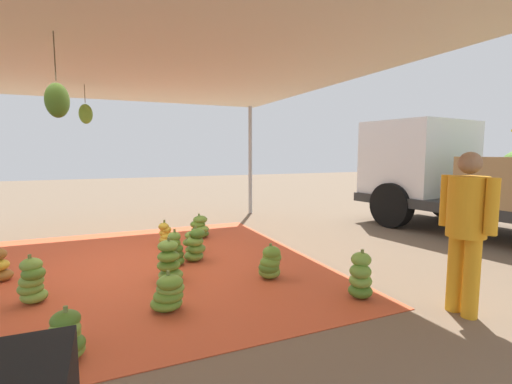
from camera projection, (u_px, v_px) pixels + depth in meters
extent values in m
plane|color=brown|center=(317.00, 247.00, 6.48)|extent=(40.00, 40.00, 0.00)
cube|color=#D1512D|center=(142.00, 268.00, 5.29)|extent=(5.29, 5.03, 0.01)
cylinder|color=#9EA0A5|center=(250.00, 161.00, 9.91)|extent=(0.10, 0.10, 2.91)
cube|color=beige|center=(135.00, 60.00, 4.97)|extent=(8.00, 7.00, 0.06)
cylinder|color=#4C422D|center=(55.00, 56.00, 3.73)|extent=(0.01, 0.01, 0.50)
ellipsoid|color=#477523|center=(57.00, 100.00, 3.78)|extent=(0.24, 0.24, 0.36)
cylinder|color=#4C422D|center=(85.00, 94.00, 6.63)|extent=(0.01, 0.01, 0.33)
ellipsoid|color=#60932D|center=(86.00, 114.00, 6.66)|extent=(0.24, 0.24, 0.36)
ellipsoid|color=#60932D|center=(166.00, 303.00, 3.85)|extent=(0.44, 0.44, 0.15)
ellipsoid|color=#60932D|center=(168.00, 296.00, 3.84)|extent=(0.34, 0.34, 0.15)
ellipsoid|color=#75A83D|center=(170.00, 288.00, 3.85)|extent=(0.39, 0.39, 0.15)
ellipsoid|color=#60932D|center=(170.00, 282.00, 3.79)|extent=(0.38, 0.38, 0.15)
cylinder|color=olive|center=(168.00, 276.00, 3.80)|extent=(0.04, 0.04, 0.12)
ellipsoid|color=gold|center=(165.00, 240.00, 6.64)|extent=(0.32, 0.32, 0.14)
ellipsoid|color=gold|center=(166.00, 236.00, 6.65)|extent=(0.25, 0.25, 0.14)
ellipsoid|color=gold|center=(165.00, 233.00, 6.66)|extent=(0.29, 0.29, 0.14)
ellipsoid|color=gold|center=(166.00, 230.00, 6.64)|extent=(0.27, 0.27, 0.14)
ellipsoid|color=gold|center=(164.00, 227.00, 6.60)|extent=(0.26, 0.26, 0.14)
cylinder|color=olive|center=(164.00, 223.00, 6.62)|extent=(0.04, 0.04, 0.12)
ellipsoid|color=#996628|center=(2.00, 275.00, 4.72)|extent=(0.29, 0.29, 0.15)
ellipsoid|color=#518428|center=(177.00, 261.00, 5.36)|extent=(0.24, 0.24, 0.15)
ellipsoid|color=#477523|center=(176.00, 255.00, 5.36)|extent=(0.24, 0.24, 0.15)
ellipsoid|color=#477523|center=(176.00, 249.00, 5.36)|extent=(0.29, 0.29, 0.15)
ellipsoid|color=#60932D|center=(174.00, 243.00, 5.34)|extent=(0.21, 0.21, 0.15)
ellipsoid|color=#6B9E38|center=(174.00, 237.00, 5.35)|extent=(0.25, 0.25, 0.15)
cylinder|color=olive|center=(175.00, 233.00, 5.32)|extent=(0.04, 0.04, 0.12)
ellipsoid|color=#477523|center=(360.00, 291.00, 4.17)|extent=(0.39, 0.39, 0.16)
ellipsoid|color=#75A83D|center=(360.00, 281.00, 4.15)|extent=(0.33, 0.33, 0.16)
ellipsoid|color=#6B9E38|center=(360.00, 271.00, 4.09)|extent=(0.30, 0.30, 0.16)
ellipsoid|color=#75A83D|center=(361.00, 259.00, 4.12)|extent=(0.32, 0.32, 0.16)
cylinder|color=olive|center=(362.00, 255.00, 4.10)|extent=(0.04, 0.04, 0.12)
ellipsoid|color=#75A83D|center=(34.00, 296.00, 4.04)|extent=(0.31, 0.31, 0.16)
ellipsoid|color=#6B9E38|center=(31.00, 288.00, 4.02)|extent=(0.32, 0.32, 0.16)
ellipsoid|color=#75A83D|center=(31.00, 281.00, 4.01)|extent=(0.34, 0.34, 0.16)
ellipsoid|color=#518428|center=(33.00, 273.00, 3.98)|extent=(0.34, 0.34, 0.16)
ellipsoid|color=#75A83D|center=(31.00, 265.00, 3.99)|extent=(0.30, 0.30, 0.16)
cylinder|color=olive|center=(30.00, 260.00, 3.98)|extent=(0.04, 0.04, 0.12)
ellipsoid|color=#75A83D|center=(171.00, 275.00, 4.75)|extent=(0.35, 0.35, 0.15)
ellipsoid|color=#60932D|center=(169.00, 265.00, 4.73)|extent=(0.42, 0.42, 0.15)
ellipsoid|color=#60932D|center=(168.00, 256.00, 4.68)|extent=(0.33, 0.33, 0.15)
ellipsoid|color=#6B9E38|center=(168.00, 246.00, 4.70)|extent=(0.31, 0.31, 0.15)
cylinder|color=olive|center=(169.00, 242.00, 4.68)|extent=(0.04, 0.04, 0.12)
ellipsoid|color=#6B9E38|center=(194.00, 256.00, 5.60)|extent=(0.32, 0.32, 0.16)
ellipsoid|color=#6B9E38|center=(196.00, 249.00, 5.57)|extent=(0.31, 0.31, 0.16)
ellipsoid|color=#75A83D|center=(195.00, 241.00, 5.54)|extent=(0.37, 0.37, 0.16)
ellipsoid|color=#477523|center=(197.00, 234.00, 5.53)|extent=(0.34, 0.34, 0.16)
cylinder|color=olive|center=(196.00, 230.00, 5.54)|extent=(0.04, 0.04, 0.12)
ellipsoid|color=#518428|center=(194.00, 250.00, 6.00)|extent=(0.40, 0.40, 0.13)
ellipsoid|color=#518428|center=(191.00, 242.00, 6.01)|extent=(0.37, 0.37, 0.13)
ellipsoid|color=#6B9E38|center=(192.00, 235.00, 6.00)|extent=(0.29, 0.29, 0.13)
cylinder|color=olive|center=(193.00, 232.00, 5.99)|extent=(0.04, 0.04, 0.12)
ellipsoid|color=#477523|center=(200.00, 234.00, 7.14)|extent=(0.39, 0.39, 0.16)
ellipsoid|color=#75A83D|center=(201.00, 229.00, 7.10)|extent=(0.45, 0.45, 0.16)
ellipsoid|color=#60932D|center=(198.00, 224.00, 7.11)|extent=(0.32, 0.32, 0.16)
ellipsoid|color=#6B9E38|center=(200.00, 220.00, 7.10)|extent=(0.38, 0.38, 0.16)
cylinder|color=olive|center=(199.00, 217.00, 7.09)|extent=(0.04, 0.04, 0.12)
ellipsoid|color=#6B9E38|center=(66.00, 351.00, 2.92)|extent=(0.33, 0.33, 0.15)
ellipsoid|color=#477523|center=(68.00, 345.00, 2.90)|extent=(0.27, 0.27, 0.15)
ellipsoid|color=#75A83D|center=(64.00, 335.00, 2.93)|extent=(0.32, 0.32, 0.15)
ellipsoid|color=#75A83D|center=(64.00, 330.00, 2.88)|extent=(0.30, 0.30, 0.15)
ellipsoid|color=#477523|center=(65.00, 320.00, 2.92)|extent=(0.23, 0.23, 0.15)
cylinder|color=olive|center=(66.00, 313.00, 2.90)|extent=(0.04, 0.04, 0.12)
ellipsoid|color=#6B9E38|center=(269.00, 272.00, 4.82)|extent=(0.36, 0.36, 0.18)
ellipsoid|color=#477523|center=(269.00, 267.00, 4.79)|extent=(0.39, 0.39, 0.18)
ellipsoid|color=#60932D|center=(270.00, 263.00, 4.79)|extent=(0.30, 0.30, 0.18)
ellipsoid|color=#60932D|center=(272.00, 257.00, 4.81)|extent=(0.31, 0.31, 0.18)
ellipsoid|color=#60932D|center=(272.00, 253.00, 4.78)|extent=(0.30, 0.30, 0.18)
cylinder|color=olive|center=(271.00, 248.00, 4.79)|extent=(0.04, 0.04, 0.12)
cube|color=silver|center=(419.00, 158.00, 8.70)|extent=(2.10, 2.46, 1.70)
cube|color=#232D38|center=(388.00, 144.00, 9.44)|extent=(0.30, 1.92, 0.75)
cylinder|color=black|center=(391.00, 205.00, 8.13)|extent=(1.03, 0.42, 1.00)
cylinder|color=black|center=(448.00, 199.00, 9.29)|extent=(1.03, 0.42, 1.00)
cylinder|color=orange|center=(455.00, 273.00, 3.83)|extent=(0.15, 0.15, 0.82)
cylinder|color=orange|center=(471.00, 278.00, 3.66)|extent=(0.15, 0.15, 0.82)
cylinder|color=orange|center=(467.00, 207.00, 3.67)|extent=(0.38, 0.38, 0.62)
cylinder|color=orange|center=(446.00, 200.00, 3.89)|extent=(0.12, 0.12, 0.55)
cylinder|color=orange|center=(492.00, 207.00, 3.44)|extent=(0.12, 0.12, 0.55)
sphere|color=#936B4C|center=(470.00, 163.00, 3.62)|extent=(0.22, 0.22, 0.22)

